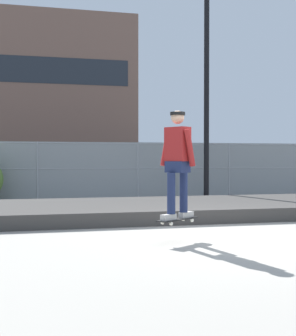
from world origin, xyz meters
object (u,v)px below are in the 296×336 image
(parked_car_mid, at_px, (138,171))
(street_lamp, at_px, (207,64))
(skater, at_px, (178,158))
(skateboard, at_px, (177,220))

(parked_car_mid, bearing_deg, street_lamp, -74.82)
(street_lamp, xyz_separation_m, parked_car_mid, (-1.20, 4.42, -3.37))
(skater, distance_m, parked_car_mid, 10.87)
(parked_car_mid, bearing_deg, skater, -98.62)
(skater, xyz_separation_m, parked_car_mid, (1.63, 10.73, -0.51))
(street_lamp, relative_size, parked_car_mid, 1.50)
(skateboard, xyz_separation_m, skater, (-0.00, -0.00, 0.98))
(skateboard, height_order, skater, skater)
(skateboard, xyz_separation_m, street_lamp, (2.82, 6.31, 3.84))
(skateboard, distance_m, street_lamp, 7.91)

